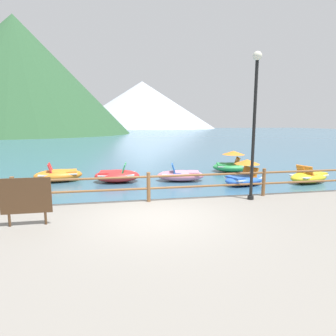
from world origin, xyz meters
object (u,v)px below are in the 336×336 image
(pedal_boat_0, at_px, (231,164))
(sign_board, at_px, (26,197))
(pedal_boat_1, at_px, (181,175))
(pedal_boat_5, at_px, (59,175))
(lamp_post, at_px, (255,114))
(pedal_boat_4, at_px, (245,176))
(pedal_boat_6, at_px, (309,177))
(pedal_boat_3, at_px, (117,176))

(pedal_boat_0, bearing_deg, sign_board, -136.60)
(pedal_boat_1, bearing_deg, sign_board, -130.01)
(pedal_boat_5, bearing_deg, pedal_boat_0, 6.04)
(lamp_post, height_order, pedal_boat_1, lamp_post)
(pedal_boat_4, bearing_deg, lamp_post, -113.36)
(pedal_boat_1, xyz_separation_m, pedal_boat_6, (6.02, -1.58, 0.00))
(pedal_boat_1, distance_m, pedal_boat_4, 3.10)
(pedal_boat_3, bearing_deg, lamp_post, -52.39)
(sign_board, xyz_separation_m, pedal_boat_6, (11.39, 4.81, -0.84))
(pedal_boat_0, xyz_separation_m, pedal_boat_5, (-9.58, -1.01, -0.12))
(lamp_post, height_order, pedal_boat_6, lamp_post)
(pedal_boat_1, bearing_deg, pedal_boat_5, 170.09)
(pedal_boat_1, relative_size, pedal_boat_3, 1.09)
(lamp_post, distance_m, pedal_boat_4, 4.97)
(pedal_boat_1, distance_m, pedal_boat_6, 6.23)
(pedal_boat_4, bearing_deg, pedal_boat_5, 164.39)
(pedal_boat_6, bearing_deg, lamp_post, -143.59)
(lamp_post, relative_size, pedal_boat_3, 2.00)
(lamp_post, relative_size, pedal_boat_6, 1.89)
(sign_board, bearing_deg, pedal_boat_1, 49.99)
(pedal_boat_4, bearing_deg, pedal_boat_3, 163.46)
(pedal_boat_1, bearing_deg, lamp_post, -77.80)
(lamp_post, relative_size, pedal_boat_1, 1.84)
(pedal_boat_0, xyz_separation_m, pedal_boat_3, (-6.73, -1.71, -0.12))
(pedal_boat_6, bearing_deg, pedal_boat_4, 176.85)
(pedal_boat_1, height_order, pedal_boat_4, pedal_boat_4)
(pedal_boat_0, distance_m, pedal_boat_6, 4.39)
(pedal_boat_4, bearing_deg, pedal_boat_0, 76.79)
(lamp_post, height_order, sign_board, lamp_post)
(pedal_boat_1, bearing_deg, pedal_boat_3, 173.55)
(sign_board, height_order, pedal_boat_0, sign_board)
(pedal_boat_1, distance_m, pedal_boat_5, 6.10)
(pedal_boat_1, relative_size, pedal_boat_4, 1.04)
(lamp_post, xyz_separation_m, pedal_boat_0, (2.45, 7.26, -2.73))
(pedal_boat_3, bearing_deg, pedal_boat_0, 14.22)
(pedal_boat_3, bearing_deg, pedal_boat_1, -6.45)
(lamp_post, distance_m, pedal_boat_1, 6.04)
(pedal_boat_0, relative_size, pedal_boat_1, 0.97)
(pedal_boat_3, bearing_deg, pedal_boat_4, -16.54)
(pedal_boat_5, bearing_deg, lamp_post, -41.21)
(sign_board, distance_m, pedal_boat_1, 8.38)
(pedal_boat_0, height_order, pedal_boat_3, pedal_boat_0)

